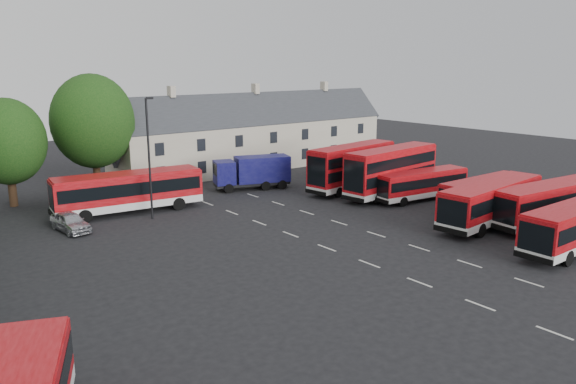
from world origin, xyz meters
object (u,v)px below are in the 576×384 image
(silver_car, at_px, (70,222))
(lamppost, at_px, (149,155))
(box_truck, at_px, (253,171))
(bus_dd_south, at_px, (391,169))

(silver_car, bearing_deg, lamppost, -12.01)
(box_truck, bearing_deg, bus_dd_south, -31.36)
(box_truck, xyz_separation_m, lamppost, (-12.86, -3.91, 3.42))
(box_truck, distance_m, lamppost, 13.87)
(bus_dd_south, bearing_deg, lamppost, 156.88)
(silver_car, height_order, lamppost, lamppost)
(bus_dd_south, distance_m, silver_car, 28.85)
(silver_car, bearing_deg, bus_dd_south, -21.12)
(silver_car, xyz_separation_m, lamppost, (6.39, -0.66, 4.54))
(lamppost, bearing_deg, bus_dd_south, -17.60)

